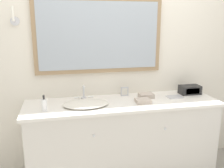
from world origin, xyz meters
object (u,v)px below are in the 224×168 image
object	(u,v)px
picture_frame	(125,91)
appliance_box	(190,90)
sink_basin	(86,103)
soap_bottle	(44,104)

from	to	relation	value
picture_frame	appliance_box	bearing A→B (deg)	-6.67
sink_basin	picture_frame	distance (m)	0.52
soap_bottle	picture_frame	bearing A→B (deg)	19.54
appliance_box	sink_basin	bearing A→B (deg)	-173.50
soap_bottle	appliance_box	world-z (taller)	soap_bottle
picture_frame	sink_basin	bearing A→B (deg)	-153.89
appliance_box	picture_frame	size ratio (longest dim) A/B	2.26
appliance_box	picture_frame	world-z (taller)	picture_frame
sink_basin	appliance_box	world-z (taller)	sink_basin
soap_bottle	picture_frame	distance (m)	0.93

